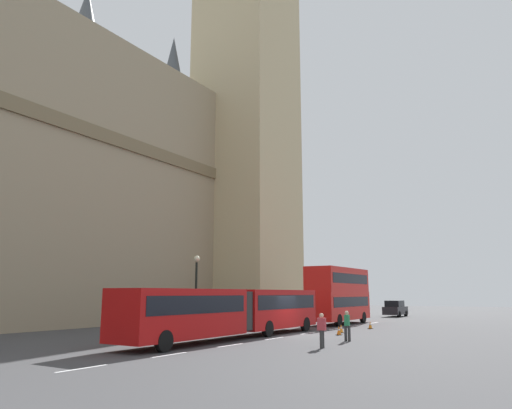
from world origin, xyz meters
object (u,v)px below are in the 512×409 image
articulated_bus (234,309)px  clock_tower (247,7)px  pedestrian_near_cones (322,329)px  street_lamp (196,288)px  traffic_cone_east (370,325)px  pedestrian_by_kerb (347,325)px  traffic_cone_middle (341,329)px  traffic_cone_west (339,331)px  sedan_lead (395,309)px  double_decker_bus (339,293)px

articulated_bus → clock_tower: bearing=31.8°
clock_tower → pedestrian_near_cones: size_ratio=44.01×
street_lamp → pedestrian_near_cones: street_lamp is taller
pedestrian_near_cones → traffic_cone_east: bearing=9.6°
clock_tower → articulated_bus: clock_tower is taller
articulated_bus → pedestrian_near_cones: (-1.80, -6.59, -0.83)m
articulated_bus → pedestrian_by_kerb: (2.17, -6.35, -0.83)m
clock_tower → traffic_cone_middle: bearing=-130.2°
clock_tower → traffic_cone_east: clock_tower is taller
traffic_cone_west → street_lamp: 10.05m
pedestrian_near_cones → pedestrian_by_kerb: size_ratio=1.00×
traffic_cone_middle → pedestrian_by_kerb: pedestrian_by_kerb is taller
sedan_lead → traffic_cone_middle: sedan_lead is taller
street_lamp → pedestrian_by_kerb: (0.26, -10.86, -2.14)m
clock_tower → double_decker_bus: clock_tower is taller
traffic_cone_east → articulated_bus: bearing=161.3°
double_decker_bus → sedan_lead: size_ratio=2.07×
pedestrian_by_kerb → traffic_cone_middle: bearing=25.6°
traffic_cone_west → pedestrian_by_kerb: 4.23m
articulated_bus → double_decker_bus: size_ratio=1.95×
pedestrian_near_cones → street_lamp: bearing=71.5°
double_decker_bus → traffic_cone_west: (-10.57, -4.32, -2.43)m
sedan_lead → articulated_bus: bearing=179.8°
articulated_bus → double_decker_bus: 16.42m
clock_tower → traffic_cone_west: bearing=-132.4°
articulated_bus → pedestrian_by_kerb: 6.77m
traffic_cone_west → pedestrian_by_kerb: size_ratio=0.34×
traffic_cone_east → traffic_cone_west: bearing=-178.8°
articulated_bus → pedestrian_near_cones: bearing=-105.2°
articulated_bus → traffic_cone_east: articulated_bus is taller
street_lamp → pedestrian_by_kerb: size_ratio=3.12×
pedestrian_by_kerb → traffic_cone_west: bearing=29.1°
traffic_cone_west → traffic_cone_middle: same height
clock_tower → pedestrian_by_kerb: clock_tower is taller
clock_tower → traffic_cone_middle: clock_tower is taller
double_decker_bus → pedestrian_by_kerb: double_decker_bus is taller
articulated_bus → street_lamp: bearing=67.1°
sedan_lead → traffic_cone_middle: (-25.53, -3.62, -0.63)m
clock_tower → traffic_cone_middle: size_ratio=128.24×
clock_tower → pedestrian_near_cones: 49.82m
traffic_cone_middle → pedestrian_by_kerb: size_ratio=0.34×
double_decker_bus → traffic_cone_middle: bearing=-156.9°
articulated_bus → traffic_cone_middle: 8.59m
articulated_bus → traffic_cone_middle: size_ratio=30.64×
articulated_bus → pedestrian_near_cones: articulated_bus is taller
clock_tower → traffic_cone_west: (-16.74, -18.31, -38.90)m
traffic_cone_east → pedestrian_by_kerb: size_ratio=0.34×
traffic_cone_middle → double_decker_bus: bearing=23.1°
pedestrian_by_kerb → sedan_lead: bearing=11.4°
clock_tower → double_decker_bus: (-6.18, -13.99, -36.48)m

